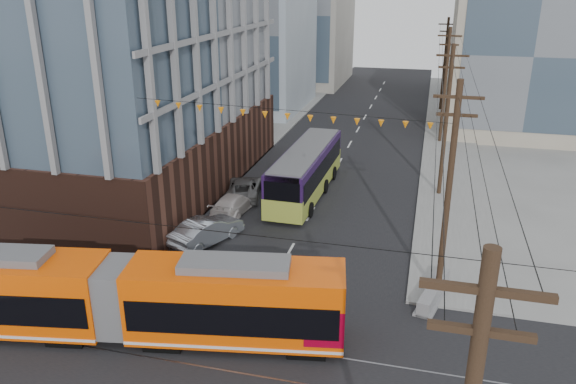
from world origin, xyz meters
The scene contains 11 objects.
bg_bldg_nw_near centered at (-17.00, 52.00, 9.00)m, with size 18.00×16.00×18.00m, color #8C99A5.
bg_bldg_ne_near centered at (16.00, 48.00, 8.00)m, with size 14.00×14.00×16.00m, color gray.
bg_bldg_nw_far centered at (-14.00, 72.00, 10.00)m, with size 16.00×18.00×20.00m, color gray.
bg_bldg_ne_far centered at (18.00, 68.00, 7.00)m, with size 16.00×16.00×14.00m, color #8C99A5.
utility_pole_far centered at (8.50, 56.00, 5.50)m, with size 0.30×0.30×11.00m, color black.
streetcar centered at (-5.30, 4.19, 1.92)m, with size 19.92×2.80×3.84m, color #EA4C03, non-canonical shape.
city_bus centered at (-1.19, 23.77, 1.81)m, with size 2.76×12.75×3.61m, color #26113E, non-canonical shape.
parked_car_silver centered at (-5.15, 14.04, 0.82)m, with size 1.73×4.96×1.63m, color #959EAA.
parked_car_white centered at (-5.19, 18.92, 0.68)m, with size 1.91×4.71×1.37m, color beige.
parked_car_grey centered at (-5.46, 21.98, 0.71)m, with size 2.36×5.12×1.42m, color #535353.
jersey_barrier centered at (8.30, 10.83, 0.40)m, with size 0.91×4.03×0.81m, color gray.
Camera 1 is at (7.32, -14.71, 15.04)m, focal length 35.00 mm.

